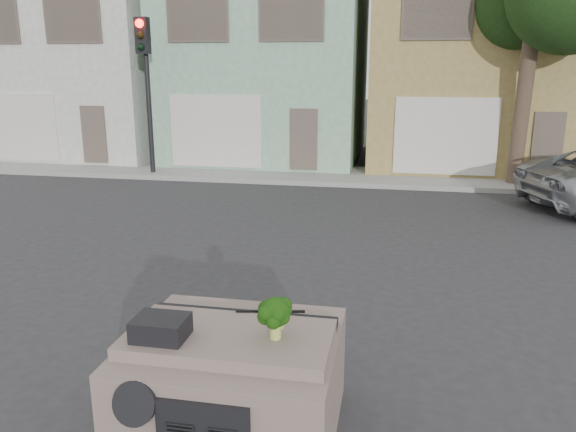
% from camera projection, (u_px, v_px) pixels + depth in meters
% --- Properties ---
extents(ground_plane, '(120.00, 120.00, 0.00)m').
position_uv_depth(ground_plane, '(291.00, 308.00, 8.50)').
color(ground_plane, '#303033').
rests_on(ground_plane, ground).
extents(sidewalk, '(40.00, 3.00, 0.15)m').
position_uv_depth(sidewalk, '(350.00, 176.00, 18.45)').
color(sidewalk, gray).
rests_on(sidewalk, ground).
extents(townhouse_white, '(7.20, 8.20, 7.55)m').
position_uv_depth(townhouse_white, '(96.00, 62.00, 23.32)').
color(townhouse_white, beige).
rests_on(townhouse_white, ground).
extents(townhouse_mint, '(7.20, 8.20, 7.55)m').
position_uv_depth(townhouse_mint, '(272.00, 61.00, 21.94)').
color(townhouse_mint, '#8AB295').
rests_on(townhouse_mint, ground).
extents(townhouse_tan, '(7.20, 8.20, 7.55)m').
position_uv_depth(townhouse_tan, '(471.00, 61.00, 20.57)').
color(townhouse_tan, '#9E884B').
rests_on(townhouse_tan, ground).
extents(traffic_signal, '(0.40, 0.40, 5.10)m').
position_uv_depth(traffic_signal, '(147.00, 99.00, 18.06)').
color(traffic_signal, black).
rests_on(traffic_signal, ground).
extents(tree_near, '(4.40, 4.00, 8.50)m').
position_uv_depth(tree_near, '(529.00, 41.00, 15.80)').
color(tree_near, '#193512').
rests_on(tree_near, ground).
extents(car_dashboard, '(2.00, 1.80, 1.12)m').
position_uv_depth(car_dashboard, '(235.00, 379.00, 5.51)').
color(car_dashboard, '#7C6860').
rests_on(car_dashboard, ground).
extents(instrument_hump, '(0.48, 0.38, 0.20)m').
position_uv_depth(instrument_hump, '(161.00, 328.00, 5.11)').
color(instrument_hump, black).
rests_on(instrument_hump, car_dashboard).
extents(wiper_arm, '(0.69, 0.15, 0.02)m').
position_uv_depth(wiper_arm, '(270.00, 311.00, 5.67)').
color(wiper_arm, black).
rests_on(wiper_arm, car_dashboard).
extents(broccoli, '(0.46, 0.46, 0.41)m').
position_uv_depth(broccoli, '(275.00, 318.00, 5.08)').
color(broccoli, '#123208').
rests_on(broccoli, car_dashboard).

